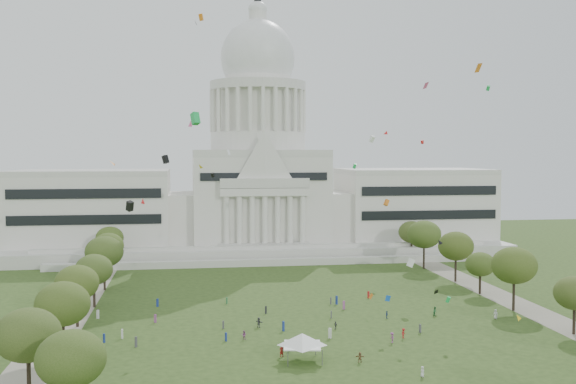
# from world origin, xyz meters

# --- Properties ---
(ground) EXTENTS (400.00, 400.00, 0.00)m
(ground) POSITION_xyz_m (0.00, 0.00, 0.00)
(ground) COLOR #2D4418
(ground) RESTS_ON ground
(capitol) EXTENTS (160.00, 64.50, 91.30)m
(capitol) POSITION_xyz_m (0.00, 113.59, 22.30)
(capitol) COLOR beige
(capitol) RESTS_ON ground
(path_left) EXTENTS (8.00, 160.00, 0.04)m
(path_left) POSITION_xyz_m (-48.00, 30.00, 0.02)
(path_left) COLOR gray
(path_left) RESTS_ON ground
(path_right) EXTENTS (8.00, 160.00, 0.04)m
(path_right) POSITION_xyz_m (48.00, 30.00, 0.02)
(path_right) COLOR gray
(path_right) RESTS_ON ground
(row_tree_l_0) EXTENTS (8.85, 8.85, 12.59)m
(row_tree_l_0) POSITION_xyz_m (-45.26, -21.68, 8.95)
(row_tree_l_0) COLOR black
(row_tree_l_0) RESTS_ON ground
(row_tree_l_1) EXTENTS (8.86, 8.86, 12.59)m
(row_tree_l_1) POSITION_xyz_m (-44.07, -2.96, 8.95)
(row_tree_l_1) COLOR black
(row_tree_l_1) RESTS_ON ground
(row_tree_r_1) EXTENTS (7.58, 7.58, 10.78)m
(row_tree_r_1) POSITION_xyz_m (46.22, -1.75, 7.66)
(row_tree_r_1) COLOR black
(row_tree_r_1) RESTS_ON ground
(row_tree_l_2) EXTENTS (8.42, 8.42, 11.97)m
(row_tree_l_2) POSITION_xyz_m (-45.04, 17.30, 8.51)
(row_tree_l_2) COLOR black
(row_tree_l_2) RESTS_ON ground
(row_tree_r_2) EXTENTS (9.55, 9.55, 13.58)m
(row_tree_r_2) POSITION_xyz_m (44.17, 17.44, 9.66)
(row_tree_r_2) COLOR black
(row_tree_r_2) RESTS_ON ground
(row_tree_l_3) EXTENTS (8.12, 8.12, 11.55)m
(row_tree_l_3) POSITION_xyz_m (-44.09, 33.92, 8.21)
(row_tree_l_3) COLOR black
(row_tree_l_3) RESTS_ON ground
(row_tree_r_3) EXTENTS (7.01, 7.01, 9.98)m
(row_tree_r_3) POSITION_xyz_m (44.40, 34.48, 7.08)
(row_tree_r_3) COLOR black
(row_tree_r_3) RESTS_ON ground
(row_tree_l_4) EXTENTS (9.29, 9.29, 13.21)m
(row_tree_l_4) POSITION_xyz_m (-44.08, 52.42, 9.39)
(row_tree_l_4) COLOR black
(row_tree_l_4) RESTS_ON ground
(row_tree_r_4) EXTENTS (9.19, 9.19, 13.06)m
(row_tree_r_4) POSITION_xyz_m (44.76, 50.04, 9.29)
(row_tree_r_4) COLOR black
(row_tree_r_4) RESTS_ON ground
(row_tree_l_5) EXTENTS (8.33, 8.33, 11.85)m
(row_tree_l_5) POSITION_xyz_m (-45.22, 71.01, 8.42)
(row_tree_l_5) COLOR black
(row_tree_l_5) RESTS_ON ground
(row_tree_r_5) EXTENTS (9.82, 9.82, 13.96)m
(row_tree_r_5) POSITION_xyz_m (43.49, 70.19, 9.93)
(row_tree_r_5) COLOR black
(row_tree_r_5) RESTS_ON ground
(row_tree_l_6) EXTENTS (8.19, 8.19, 11.64)m
(row_tree_l_6) POSITION_xyz_m (-46.87, 89.14, 8.27)
(row_tree_l_6) COLOR black
(row_tree_l_6) RESTS_ON ground
(row_tree_r_6) EXTENTS (8.42, 8.42, 11.97)m
(row_tree_r_6) POSITION_xyz_m (45.96, 88.13, 8.51)
(row_tree_r_6) COLOR black
(row_tree_r_6) RESTS_ON ground
(near_tree_0) EXTENTS (8.47, 8.47, 12.04)m
(near_tree_0) POSITION_xyz_m (-38.00, -32.00, 8.56)
(near_tree_0) COLOR black
(near_tree_0) RESTS_ON ground
(event_tent) EXTENTS (9.39, 9.39, 4.58)m
(event_tent) POSITION_xyz_m (-5.94, -9.95, 3.55)
(event_tent) COLOR #4C4C4C
(event_tent) RESTS_ON ground
(person_0) EXTENTS (1.12, 1.10, 1.95)m
(person_0) POSITION_xyz_m (37.21, 11.32, 0.98)
(person_0) COLOR silver
(person_0) RESTS_ON ground
(person_2) EXTENTS (1.08, 1.07, 1.93)m
(person_2) POSITION_xyz_m (26.06, 15.43, 0.97)
(person_2) COLOR #33723F
(person_2) RESTS_ON ground
(person_3) EXTENTS (0.69, 1.24, 1.87)m
(person_3) POSITION_xyz_m (11.44, -2.12, 0.94)
(person_3) COLOR #994C8C
(person_3) RESTS_ON ground
(person_4) EXTENTS (0.83, 1.02, 1.53)m
(person_4) POSITION_xyz_m (3.59, 8.29, 0.76)
(person_4) COLOR #4C4C51
(person_4) RESTS_ON ground
(person_5) EXTENTS (1.67, 1.83, 1.92)m
(person_5) POSITION_xyz_m (-10.64, 11.77, 0.96)
(person_5) COLOR #4C4C51
(person_5) RESTS_ON ground
(person_6) EXTENTS (0.64, 0.87, 1.63)m
(person_6) POSITION_xyz_m (10.44, -20.30, 0.82)
(person_6) COLOR silver
(person_6) RESTS_ON ground
(person_7) EXTENTS (0.87, 0.77, 1.97)m
(person_7) POSITION_xyz_m (-8.93, -7.31, 0.98)
(person_7) COLOR #B21E1E
(person_7) RESTS_ON ground
(person_8) EXTENTS (0.91, 0.69, 1.67)m
(person_8) POSITION_xyz_m (-14.17, 3.73, 0.83)
(person_8) COLOR #994C8C
(person_8) RESTS_ON ground
(person_9) EXTENTS (1.21, 1.26, 1.79)m
(person_9) POSITION_xyz_m (14.38, 0.43, 0.89)
(person_9) COLOR #B21E1E
(person_9) RESTS_ON ground
(person_10) EXTENTS (0.60, 0.95, 1.53)m
(person_10) POSITION_xyz_m (15.68, 14.95, 0.77)
(person_10) COLOR navy
(person_10) RESTS_ON ground
(person_11) EXTENTS (1.66, 0.98, 1.68)m
(person_11) POSITION_xyz_m (3.03, -12.13, 0.84)
(person_11) COLOR olive
(person_11) RESTS_ON ground
(distant_crowd) EXTENTS (61.05, 38.16, 1.88)m
(distant_crowd) POSITION_xyz_m (-13.84, 14.92, 0.84)
(distant_crowd) COLOR #4C4C51
(distant_crowd) RESTS_ON ground
(kite_swarm) EXTENTS (86.17, 102.32, 56.46)m
(kite_swarm) POSITION_xyz_m (5.37, 8.03, 28.86)
(kite_swarm) COLOR red
(kite_swarm) RESTS_ON ground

